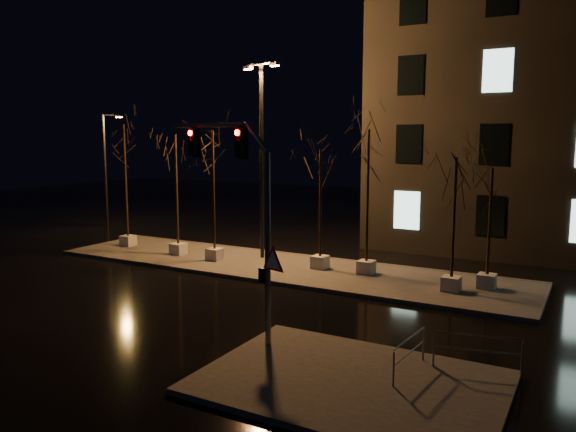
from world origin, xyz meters
The scene contains 15 objects.
ground centered at (0.00, 0.00, 0.00)m, with size 90.00×90.00×0.00m, color black.
median centered at (0.00, 6.00, 0.07)m, with size 22.00×5.00×0.15m, color #423F3A.
sidewalk_corner centered at (7.50, -3.50, 0.07)m, with size 7.00×5.00×0.15m, color #423F3A.
tree_0 centered at (-9.15, 6.03, 5.08)m, with size 1.80×1.80×6.50m.
tree_1 centered at (-5.43, 5.63, 4.67)m, with size 1.80×1.80×5.96m.
tree_2 centered at (-3.11, 5.47, 4.81)m, with size 1.80×1.80×6.14m.
tree_3 centered at (1.90, 6.38, 4.19)m, with size 1.80×1.80×5.32m.
tree_4 centered at (4.02, 6.45, 4.82)m, with size 1.80×1.80×6.16m.
tree_5 centered at (7.77, 5.48, 4.03)m, with size 1.80×1.80×5.11m.
tree_6 centered at (8.86, 6.50, 3.71)m, with size 1.80×1.80×4.69m.
traffic_signal_mast centered at (3.66, -2.27, 4.15)m, with size 4.85×1.34×6.10m.
streetlight_main centered at (-1.48, 7.05, 5.36)m, with size 2.23×0.85×9.03m.
streetlight_far centered at (-15.86, 11.03, 4.01)m, with size 1.39×0.66×7.30m.
guard_rail_a centered at (10.00, -1.50, 0.74)m, with size 2.05×0.50×0.91m.
guard_rail_b centered at (8.59, -2.45, 0.73)m, with size 0.22×1.89×0.90m.
Camera 1 is at (12.34, -15.25, 5.86)m, focal length 35.00 mm.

